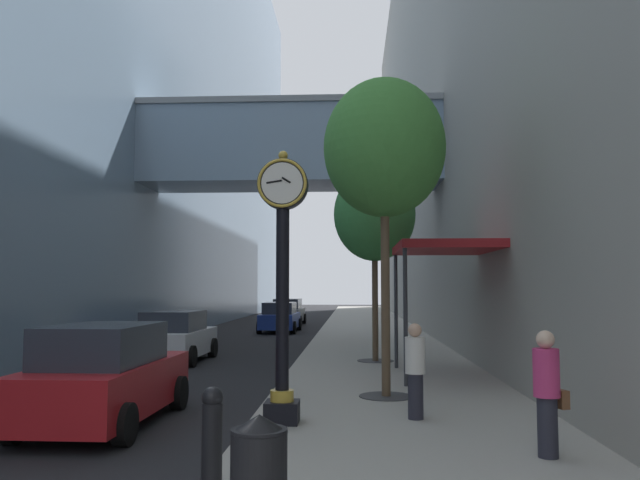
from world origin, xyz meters
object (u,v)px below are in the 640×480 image
street_clock (283,271)px  bollard_nearest (212,438)px  pedestrian_walking (547,390)px  pedestrian_by_clock (415,368)px  trash_bin (259,472)px  car_blue_mid (280,317)px  street_tree_mid_near (375,215)px  car_red_near (105,376)px  car_white_far (175,337)px  street_tree_near (384,149)px  car_grey_trailing (288,312)px  bollard_third (281,364)px

street_clock → bollard_nearest: (-0.34, -3.63, -1.87)m
pedestrian_walking → pedestrian_by_clock: pedestrian_walking is taller
trash_bin → pedestrian_walking: 4.36m
bollard_nearest → trash_bin: bearing=-56.5°
pedestrian_by_clock → car_blue_mid: (-4.90, 22.55, -0.22)m
street_tree_mid_near → car_red_near: size_ratio=1.40×
trash_bin → car_white_far: (-4.76, 14.06, 0.10)m
street_tree_mid_near → car_white_far: street_tree_mid_near is taller
street_tree_near → car_red_near: bearing=-154.9°
car_blue_mid → car_grey_trailing: bearing=92.0°
street_clock → bollard_nearest: street_clock is taller
bollard_third → car_grey_trailing: 26.56m
car_grey_trailing → trash_bin: bearing=-84.6°
street_clock → street_tree_near: 4.11m
trash_bin → car_blue_mid: size_ratio=0.24×
trash_bin → car_grey_trailing: bearing=95.4°
trash_bin → pedestrian_by_clock: pedestrian_by_clock is taller
bollard_nearest → car_blue_mid: bearing=95.0°
car_white_far → pedestrian_walking: bearing=-54.3°
car_red_near → car_white_far: 9.25m
bollard_third → car_white_far: 7.74m
car_red_near → car_grey_trailing: (0.16, 29.02, -0.04)m
bollard_nearest → street_tree_near: street_tree_near is taller
street_tree_mid_near → car_blue_mid: street_tree_mid_near is taller
car_white_far → bollard_nearest: bearing=-72.6°
car_red_near → bollard_third: bearing=43.5°
car_white_far → car_grey_trailing: car_grey_trailing is taller
street_tree_near → pedestrian_by_clock: bearing=-80.0°
car_blue_mid → car_white_far: (-1.76, -13.54, 0.02)m
car_blue_mid → bollard_nearest: bearing=-85.0°
pedestrian_walking → car_grey_trailing: 31.91m
trash_bin → car_red_near: 5.96m
bollard_nearest → car_grey_trailing: (-2.57, 32.95, 0.05)m
bollard_nearest → pedestrian_walking: (4.05, 1.73, 0.26)m
street_tree_near → bollard_nearest: bearing=-109.2°
bollard_third → pedestrian_walking: 6.28m
street_tree_near → pedestrian_by_clock: street_tree_near is taller
trash_bin → car_grey_trailing: car_grey_trailing is taller
trash_bin → car_white_far: car_white_far is taller
trash_bin → car_blue_mid: 27.76m
car_white_far → trash_bin: bearing=-71.3°
bollard_nearest → street_tree_mid_near: 13.19m
pedestrian_by_clock → car_grey_trailing: pedestrian_by_clock is taller
street_tree_near → trash_bin: 8.66m
street_tree_near → pedestrian_by_clock: size_ratio=4.10×
bollard_third → car_red_near: size_ratio=0.27×
street_tree_mid_near → car_white_far: size_ratio=1.45×
bollard_nearest → street_tree_mid_near: (2.17, 12.44, 3.81)m
street_tree_mid_near → car_blue_mid: (-4.52, 14.18, -3.78)m
street_tree_mid_near → car_grey_trailing: street_tree_mid_near is taller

